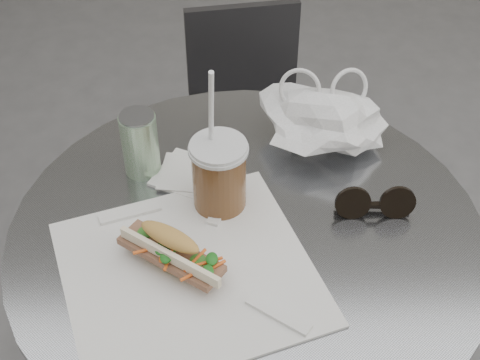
{
  "coord_description": "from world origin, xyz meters",
  "views": [
    {
      "loc": [
        -0.02,
        -0.53,
        1.52
      ],
      "look_at": [
        -0.01,
        0.26,
        0.79
      ],
      "focal_mm": 50.0,
      "sensor_mm": 36.0,
      "label": 1
    }
  ],
  "objects_px": {
    "banh_mi": "(171,251)",
    "drink_can": "(140,143)",
    "iced_coffee": "(219,174)",
    "chair_far": "(251,159)",
    "cafe_table": "(246,329)",
    "sunglasses": "(374,204)"
  },
  "relations": [
    {
      "from": "banh_mi",
      "to": "drink_can",
      "type": "relative_size",
      "value": 1.8
    },
    {
      "from": "chair_far",
      "to": "iced_coffee",
      "type": "height_order",
      "value": "iced_coffee"
    },
    {
      "from": "cafe_table",
      "to": "banh_mi",
      "type": "height_order",
      "value": "banh_mi"
    },
    {
      "from": "cafe_table",
      "to": "iced_coffee",
      "type": "bearing_deg",
      "value": 128.29
    },
    {
      "from": "cafe_table",
      "to": "chair_far",
      "type": "distance_m",
      "value": 0.67
    },
    {
      "from": "cafe_table",
      "to": "iced_coffee",
      "type": "xyz_separation_m",
      "value": [
        -0.04,
        0.06,
        0.34
      ]
    },
    {
      "from": "drink_can",
      "to": "iced_coffee",
      "type": "bearing_deg",
      "value": -32.56
    },
    {
      "from": "cafe_table",
      "to": "sunglasses",
      "type": "distance_m",
      "value": 0.36
    },
    {
      "from": "banh_mi",
      "to": "sunglasses",
      "type": "distance_m",
      "value": 0.34
    },
    {
      "from": "banh_mi",
      "to": "iced_coffee",
      "type": "bearing_deg",
      "value": 96.97
    },
    {
      "from": "banh_mi",
      "to": "sunglasses",
      "type": "relative_size",
      "value": 1.64
    },
    {
      "from": "cafe_table",
      "to": "banh_mi",
      "type": "bearing_deg",
      "value": -145.51
    },
    {
      "from": "sunglasses",
      "to": "drink_can",
      "type": "distance_m",
      "value": 0.4
    },
    {
      "from": "cafe_table",
      "to": "banh_mi",
      "type": "relative_size",
      "value": 3.57
    },
    {
      "from": "iced_coffee",
      "to": "sunglasses",
      "type": "height_order",
      "value": "iced_coffee"
    },
    {
      "from": "cafe_table",
      "to": "chair_far",
      "type": "bearing_deg",
      "value": 87.93
    },
    {
      "from": "sunglasses",
      "to": "drink_can",
      "type": "xyz_separation_m",
      "value": [
        -0.38,
        0.11,
        0.04
      ]
    },
    {
      "from": "banh_mi",
      "to": "drink_can",
      "type": "bearing_deg",
      "value": 140.86
    },
    {
      "from": "banh_mi",
      "to": "iced_coffee",
      "type": "height_order",
      "value": "iced_coffee"
    },
    {
      "from": "chair_far",
      "to": "sunglasses",
      "type": "height_order",
      "value": "sunglasses"
    },
    {
      "from": "cafe_table",
      "to": "chair_far",
      "type": "height_order",
      "value": "cafe_table"
    },
    {
      "from": "sunglasses",
      "to": "banh_mi",
      "type": "bearing_deg",
      "value": -161.5
    }
  ]
}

